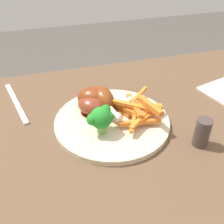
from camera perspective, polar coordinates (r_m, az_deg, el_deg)
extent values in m
cube|color=brown|center=(0.55, 2.87, -6.44)|extent=(0.94, 0.66, 0.03)
cylinder|color=#443122|center=(1.13, 17.73, -6.91)|extent=(0.06, 0.06, 0.71)
cylinder|color=beige|center=(0.57, 0.00, -2.10)|extent=(0.25, 0.25, 0.01)
cylinder|color=#75AA54|center=(0.53, -2.31, -3.54)|extent=(0.02, 0.02, 0.02)
sphere|color=#208125|center=(0.51, -2.38, -1.27)|extent=(0.04, 0.04, 0.04)
sphere|color=#208125|center=(0.52, -3.00, -0.69)|extent=(0.02, 0.02, 0.02)
sphere|color=#208125|center=(0.51, -4.26, -1.63)|extent=(0.02, 0.02, 0.02)
sphere|color=#208125|center=(0.52, -1.34, 0.55)|extent=(0.02, 0.02, 0.02)
sphere|color=#208125|center=(0.52, -0.99, -0.59)|extent=(0.02, 0.02, 0.02)
sphere|color=#208125|center=(0.51, -0.56, -0.96)|extent=(0.02, 0.02, 0.02)
sphere|color=#208125|center=(0.53, -2.56, -0.28)|extent=(0.02, 0.02, 0.02)
cube|color=orange|center=(0.58, 4.48, -0.28)|extent=(0.05, 0.07, 0.01)
cube|color=orange|center=(0.54, 4.75, -1.64)|extent=(0.04, 0.08, 0.01)
cube|color=orange|center=(0.54, 6.13, -2.23)|extent=(0.09, 0.02, 0.01)
cube|color=orange|center=(0.58, 7.51, 1.18)|extent=(0.07, 0.03, 0.01)
cube|color=orange|center=(0.56, 4.88, 1.24)|extent=(0.08, 0.07, 0.01)
cube|color=orange|center=(0.60, 1.36, 1.19)|extent=(0.04, 0.09, 0.01)
cube|color=orange|center=(0.61, 5.30, 3.03)|extent=(0.08, 0.08, 0.01)
cube|color=#BF631E|center=(0.58, 4.25, -0.35)|extent=(0.06, 0.03, 0.01)
cube|color=orange|center=(0.55, 6.75, -0.90)|extent=(0.08, 0.07, 0.01)
cube|color=#BE631E|center=(0.57, 4.88, 1.30)|extent=(0.01, 0.08, 0.01)
cube|color=orange|center=(0.54, 8.26, 1.38)|extent=(0.03, 0.07, 0.01)
cube|color=orange|center=(0.55, 7.72, -0.97)|extent=(0.09, 0.05, 0.01)
cube|color=orange|center=(0.61, 4.85, 1.67)|extent=(0.08, 0.05, 0.01)
cube|color=#CB6920|center=(0.58, 4.98, -0.03)|extent=(0.03, 0.09, 0.01)
cube|color=#C76720|center=(0.56, 3.62, 0.30)|extent=(0.04, 0.07, 0.01)
cylinder|color=#55210C|center=(0.60, -2.11, 1.08)|extent=(0.04, 0.04, 0.00)
ellipsoid|color=brown|center=(0.59, -2.16, 3.03)|extent=(0.06, 0.08, 0.05)
cylinder|color=beige|center=(0.55, 0.39, -0.17)|extent=(0.02, 0.04, 0.01)
sphere|color=silver|center=(0.54, 1.20, -1.13)|extent=(0.02, 0.02, 0.02)
cylinder|color=#551C0B|center=(0.61, -3.86, 1.11)|extent=(0.05, 0.05, 0.00)
ellipsoid|color=maroon|center=(0.59, -3.96, 3.04)|extent=(0.09, 0.08, 0.05)
cylinder|color=beige|center=(0.59, 1.97, 2.51)|extent=(0.04, 0.03, 0.01)
sphere|color=silver|center=(0.59, 3.95, 2.40)|extent=(0.02, 0.02, 0.02)
cylinder|color=#551C11|center=(0.59, -4.24, 0.11)|extent=(0.05, 0.05, 0.00)
ellipsoid|color=maroon|center=(0.58, -4.32, 1.65)|extent=(0.09, 0.09, 0.04)
cylinder|color=beige|center=(0.55, -0.12, -0.55)|extent=(0.03, 0.04, 0.01)
sphere|color=silver|center=(0.54, 1.39, -1.28)|extent=(0.02, 0.02, 0.02)
cube|color=silver|center=(0.68, -20.10, 1.94)|extent=(0.06, 0.19, 0.00)
cylinder|color=#423833|center=(0.54, 18.99, -4.24)|extent=(0.03, 0.03, 0.06)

